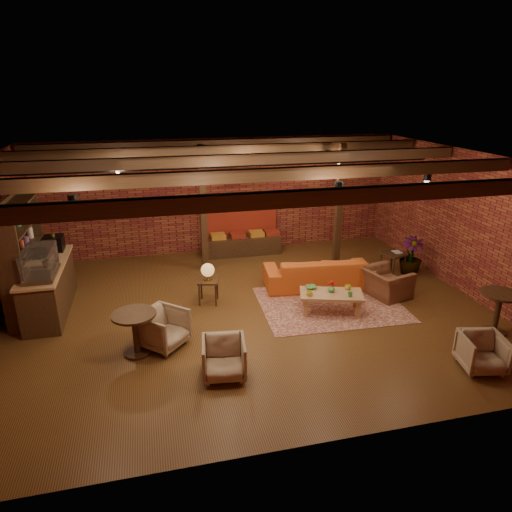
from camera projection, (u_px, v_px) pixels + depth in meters
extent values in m
plane|color=#3A230E|center=(250.00, 310.00, 9.75)|extent=(10.00, 10.00, 0.00)
cube|color=black|center=(249.00, 159.00, 8.63)|extent=(10.00, 8.00, 0.02)
cube|color=maroon|center=(218.00, 196.00, 12.84)|extent=(10.00, 0.02, 3.20)
cube|color=maroon|center=(322.00, 340.00, 5.55)|extent=(10.00, 0.02, 3.20)
cube|color=maroon|center=(465.00, 223.00, 10.29)|extent=(0.02, 8.00, 3.20)
cylinder|color=black|center=(233.00, 165.00, 10.21)|extent=(9.60, 0.12, 0.12)
cube|color=black|center=(203.00, 210.00, 11.43)|extent=(0.16, 0.16, 3.20)
cube|color=black|center=(339.00, 207.00, 11.63)|extent=(0.16, 0.16, 3.20)
imported|color=#337F33|center=(51.00, 253.00, 9.54)|extent=(0.35, 0.39, 0.30)
cube|color=#FC5F19|center=(245.00, 174.00, 11.89)|extent=(0.86, 0.06, 0.30)
cube|color=maroon|center=(330.00, 304.00, 10.02)|extent=(3.14, 2.46, 0.01)
imported|color=#B94D19|center=(318.00, 272.00, 10.80)|extent=(2.60, 1.24, 0.73)
cube|color=olive|center=(331.00, 294.00, 9.53)|extent=(1.43, 1.00, 0.06)
cube|color=olive|center=(305.00, 308.00, 9.43)|extent=(0.08, 0.08, 0.38)
cube|color=olive|center=(358.00, 310.00, 9.36)|extent=(0.08, 0.08, 0.38)
cube|color=olive|center=(305.00, 299.00, 9.86)|extent=(0.08, 0.08, 0.38)
cube|color=olive|center=(355.00, 300.00, 9.79)|extent=(0.08, 0.08, 0.38)
imported|color=gold|center=(309.00, 293.00, 9.39)|extent=(0.16, 0.16, 0.10)
imported|color=#448D40|center=(350.00, 295.00, 9.34)|extent=(0.13, 0.13, 0.10)
imported|color=gold|center=(348.00, 287.00, 9.68)|extent=(0.16, 0.16, 0.10)
imported|color=#448D40|center=(311.00, 287.00, 9.73)|extent=(0.28, 0.28, 0.06)
imported|color=#448D40|center=(331.00, 289.00, 9.55)|extent=(0.15, 0.15, 0.13)
sphere|color=#B61413|center=(332.00, 283.00, 9.50)|extent=(0.10, 0.10, 0.10)
cube|color=black|center=(208.00, 281.00, 9.93)|extent=(0.53, 0.53, 0.04)
cylinder|color=black|center=(209.00, 292.00, 10.03)|extent=(0.04, 0.04, 0.50)
cylinder|color=olive|center=(208.00, 279.00, 9.92)|extent=(0.15, 0.15, 0.02)
cylinder|color=olive|center=(208.00, 276.00, 9.90)|extent=(0.04, 0.04, 0.21)
sphere|color=orange|center=(208.00, 270.00, 9.85)|extent=(0.29, 0.29, 0.29)
cylinder|color=black|center=(134.00, 315.00, 7.90)|extent=(0.77, 0.77, 0.04)
cylinder|color=black|center=(136.00, 334.00, 8.03)|extent=(0.11, 0.11, 0.75)
cylinder|color=black|center=(138.00, 352.00, 8.17)|extent=(0.46, 0.46, 0.04)
imported|color=#BAA990|center=(163.00, 327.00, 8.30)|extent=(1.02, 1.02, 0.77)
imported|color=#BAA990|center=(224.00, 356.00, 7.44)|extent=(0.78, 0.74, 0.72)
imported|color=brown|center=(386.00, 278.00, 10.29)|extent=(0.86, 1.11, 0.86)
cube|color=black|center=(394.00, 254.00, 11.46)|extent=(0.66, 0.66, 0.05)
cylinder|color=black|center=(392.00, 264.00, 11.56)|extent=(0.05, 0.05, 0.53)
imported|color=black|center=(394.00, 252.00, 11.44)|extent=(0.27, 0.31, 0.03)
cylinder|color=black|center=(501.00, 294.00, 8.58)|extent=(0.73, 0.73, 0.05)
cylinder|color=black|center=(497.00, 313.00, 8.72)|extent=(0.11, 0.11, 0.79)
cylinder|color=black|center=(493.00, 332.00, 8.86)|extent=(0.44, 0.44, 0.05)
imported|color=#BAA990|center=(482.00, 351.00, 7.62)|extent=(0.79, 0.76, 0.69)
imported|color=#4C7F4C|center=(416.00, 219.00, 11.13)|extent=(2.03, 2.03, 2.92)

